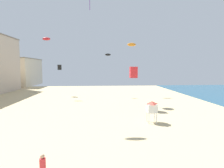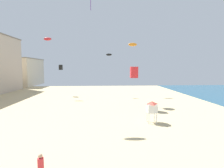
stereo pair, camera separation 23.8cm
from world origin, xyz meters
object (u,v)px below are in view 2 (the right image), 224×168
kite_red_box (134,72)px  kite_orange_parafoil (133,45)px  lifeguard_stand (152,107)px  kite_black_box (61,67)px  kite_flyer (41,166)px  kite_red_parafoil_2 (48,39)px  kite_black_parafoil (109,55)px

kite_red_box → kite_orange_parafoil: kite_orange_parafoil is taller
lifeguard_stand → kite_orange_parafoil: size_ratio=1.26×
kite_orange_parafoil → kite_black_box: bearing=178.7°
kite_orange_parafoil → kite_black_box: (-16.88, 0.38, -5.33)m
kite_flyer → kite_red_parafoil_2: (-8.52, 30.16, 11.86)m
kite_orange_parafoil → kite_red_parafoil_2: (-19.13, -1.47, 0.87)m
kite_red_parafoil_2 → kite_black_parafoil: bearing=2.4°
kite_flyer → kite_red_parafoil_2: size_ratio=0.96×
kite_orange_parafoil → kite_red_box: bearing=-98.8°
lifeguard_stand → kite_red_box: 8.33m
kite_red_box → kite_orange_parafoil: bearing=81.2°
kite_flyer → kite_black_parafoil: (4.99, 30.72, 8.55)m
kite_black_box → kite_flyer: bearing=-78.9°
kite_red_box → kite_black_box: bearing=135.5°
lifeguard_stand → kite_red_parafoil_2: kite_red_parafoil_2 is taller
kite_flyer → kite_red_box: size_ratio=0.94×
kite_red_box → kite_orange_parafoil: 15.53m
kite_orange_parafoil → lifeguard_stand: bearing=-93.6°
lifeguard_stand → kite_red_parafoil_2: 28.86m
lifeguard_stand → kite_red_parafoil_2: size_ratio=1.49×
kite_red_box → kite_black_box: kite_black_box is taller
kite_flyer → kite_orange_parafoil: bearing=128.3°
kite_black_box → kite_red_parafoil_2: kite_red_parafoil_2 is taller
kite_orange_parafoil → kite_black_parafoil: kite_orange_parafoil is taller
kite_flyer → kite_red_box: 20.06m
kite_red_box → kite_flyer: bearing=-115.7°
kite_flyer → kite_black_box: size_ratio=1.37×
kite_black_box → kite_red_parafoil_2: size_ratio=0.70×
kite_flyer → kite_red_parafoil_2: bearing=162.6°
lifeguard_stand → kite_red_parafoil_2: bearing=153.0°
kite_orange_parafoil → kite_black_box: 17.70m
lifeguard_stand → kite_red_box: (-0.82, 7.31, 3.91)m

